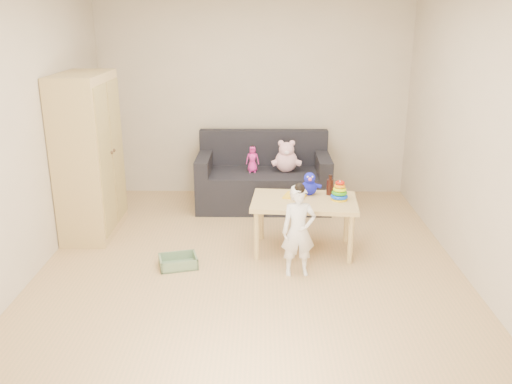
{
  "coord_description": "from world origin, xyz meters",
  "views": [
    {
      "loc": [
        0.11,
        -4.79,
        2.32
      ],
      "look_at": [
        0.05,
        0.25,
        0.65
      ],
      "focal_mm": 38.0,
      "sensor_mm": 36.0,
      "label": 1
    }
  ],
  "objects_px": {
    "sofa": "(263,189)",
    "toddler": "(298,232)",
    "wardrobe": "(89,156)",
    "play_table": "(304,225)"
  },
  "relations": [
    {
      "from": "sofa",
      "to": "toddler",
      "type": "relative_size",
      "value": 1.94
    },
    {
      "from": "play_table",
      "to": "toddler",
      "type": "xyz_separation_m",
      "value": [
        -0.09,
        -0.54,
        0.15
      ]
    },
    {
      "from": "sofa",
      "to": "play_table",
      "type": "distance_m",
      "value": 1.4
    },
    {
      "from": "sofa",
      "to": "play_table",
      "type": "bearing_deg",
      "value": -73.0
    },
    {
      "from": "wardrobe",
      "to": "toddler",
      "type": "distance_m",
      "value": 2.46
    },
    {
      "from": "sofa",
      "to": "play_table",
      "type": "xyz_separation_m",
      "value": [
        0.41,
        -1.34,
        0.04
      ]
    },
    {
      "from": "wardrobe",
      "to": "play_table",
      "type": "xyz_separation_m",
      "value": [
        2.28,
        -0.48,
        -0.6
      ]
    },
    {
      "from": "play_table",
      "to": "wardrobe",
      "type": "bearing_deg",
      "value": 168.03
    },
    {
      "from": "wardrobe",
      "to": "sofa",
      "type": "bearing_deg",
      "value": 24.48
    },
    {
      "from": "wardrobe",
      "to": "play_table",
      "type": "relative_size",
      "value": 1.67
    }
  ]
}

